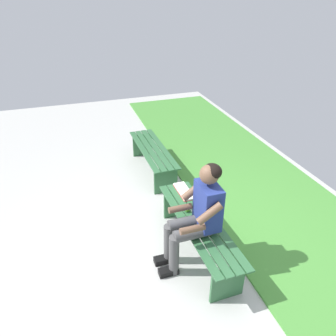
{
  "coord_description": "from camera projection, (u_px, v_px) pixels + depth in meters",
  "views": [
    {
      "loc": [
        -2.57,
        1.21,
        2.77
      ],
      "look_at": [
        0.68,
        0.15,
        0.79
      ],
      "focal_mm": 34.26,
      "sensor_mm": 36.0,
      "label": 1
    }
  ],
  "objects": [
    {
      "name": "ground_plane",
      "position": [
        102.0,
        219.0,
        4.37
      ],
      "size": [
        10.0,
        7.0,
        0.04
      ],
      "primitive_type": "cube",
      "color": "#B2B2AD"
    },
    {
      "name": "grass_strip",
      "position": [
        254.0,
        187.0,
        4.98
      ],
      "size": [
        9.0,
        2.01,
        0.03
      ],
      "primitive_type": "cube",
      "color": "#478C38",
      "rests_on": "ground"
    },
    {
      "name": "bench_near",
      "position": [
        199.0,
        229.0,
        3.66
      ],
      "size": [
        1.66,
        0.44,
        0.44
      ],
      "rotation": [
        0.0,
        0.0,
        0.02
      ],
      "color": "#2D6038",
      "rests_on": "ground"
    },
    {
      "name": "bench_far",
      "position": [
        153.0,
        154.0,
        5.26
      ],
      "size": [
        1.54,
        0.44,
        0.44
      ],
      "rotation": [
        0.0,
        0.0,
        0.02
      ],
      "color": "#2D6038",
      "rests_on": "ground"
    },
    {
      "name": "person_seated",
      "position": [
        197.0,
        214.0,
        3.34
      ],
      "size": [
        0.5,
        0.69,
        1.24
      ],
      "color": "navy",
      "rests_on": "ground"
    },
    {
      "name": "apple",
      "position": [
        187.0,
        209.0,
        3.75
      ],
      "size": [
        0.08,
        0.08,
        0.08
      ],
      "primitive_type": "sphere",
      "color": "#72B738",
      "rests_on": "bench_near"
    },
    {
      "name": "book_open",
      "position": [
        184.0,
        191.0,
        4.11
      ],
      "size": [
        0.42,
        0.17,
        0.02
      ],
      "rotation": [
        0.0,
        0.0,
        0.02
      ],
      "color": "white",
      "rests_on": "bench_near"
    }
  ]
}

